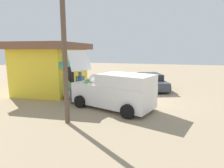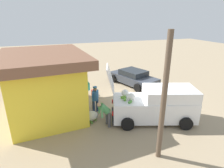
% 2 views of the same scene
% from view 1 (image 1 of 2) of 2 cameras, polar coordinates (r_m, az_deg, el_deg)
% --- Properties ---
extents(ground_plane, '(60.00, 60.00, 0.00)m').
position_cam_1_polar(ground_plane, '(12.37, 6.01, -3.79)').
color(ground_plane, '#9E896B').
extents(storefront_bar, '(6.02, 4.72, 3.48)m').
position_cam_1_polar(storefront_bar, '(14.30, -17.53, 5.11)').
color(storefront_bar, yellow).
rests_on(storefront_bar, ground_plane).
extents(delivery_van, '(3.11, 4.87, 2.98)m').
position_cam_1_polar(delivery_van, '(9.67, 0.86, -2.11)').
color(delivery_van, white).
rests_on(delivery_van, ground_plane).
extents(parked_sedan, '(4.55, 3.21, 1.20)m').
position_cam_1_polar(parked_sedan, '(14.94, 11.38, 0.76)').
color(parked_sedan, '#383D47').
rests_on(parked_sedan, ground_plane).
extents(vendor_standing, '(0.48, 0.48, 1.59)m').
position_cam_1_polar(vendor_standing, '(12.38, -9.58, 0.43)').
color(vendor_standing, navy).
rests_on(vendor_standing, ground_plane).
extents(customer_bending, '(0.57, 0.69, 1.36)m').
position_cam_1_polar(customer_bending, '(10.99, -12.69, -1.37)').
color(customer_bending, '#4C4C51').
rests_on(customer_bending, ground_plane).
extents(unloaded_banana_pile, '(0.79, 0.85, 0.50)m').
position_cam_1_polar(unloaded_banana_pile, '(12.03, -13.03, -3.21)').
color(unloaded_banana_pile, silver).
rests_on(unloaded_banana_pile, ground_plane).
extents(paint_bucket, '(0.26, 0.26, 0.37)m').
position_cam_1_polar(paint_bucket, '(14.68, -3.50, -0.76)').
color(paint_bucket, '#BF3F33').
rests_on(paint_bucket, ground_plane).
extents(utility_pole, '(0.20, 0.20, 4.90)m').
position_cam_1_polar(utility_pole, '(7.69, -14.07, 5.94)').
color(utility_pole, brown).
rests_on(utility_pole, ground_plane).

